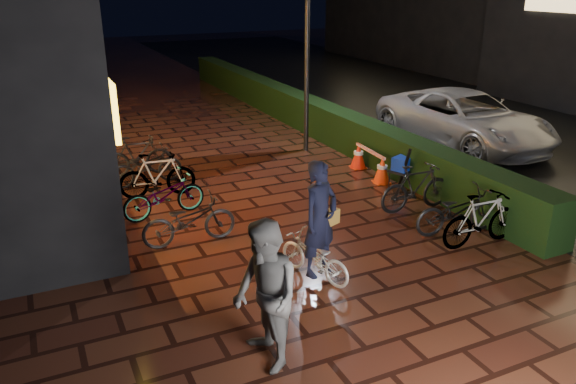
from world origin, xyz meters
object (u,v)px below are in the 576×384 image
bystander_person (266,296)px  traffic_barrier (370,162)px  van (464,118)px  cart_assembly (402,165)px  cyclist (317,237)px

bystander_person → traffic_barrier: 7.48m
traffic_barrier → van: bearing=16.2°
bystander_person → van: (8.89, 6.60, -0.20)m
cart_assembly → cyclist: bearing=-142.3°
traffic_barrier → cyclist: bearing=-132.0°
bystander_person → traffic_barrier: (5.05, 5.48, -0.64)m
van → cyclist: size_ratio=2.75×
bystander_person → cart_assembly: 6.85m
van → cart_assembly: size_ratio=5.24×
bystander_person → cart_assembly: bearing=129.7°
bystander_person → cyclist: size_ratio=0.97×
bystander_person → cart_assembly: bystander_person is taller
van → cart_assembly: bearing=-153.0°
bystander_person → van: 11.07m
bystander_person → cart_assembly: size_ratio=1.85×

